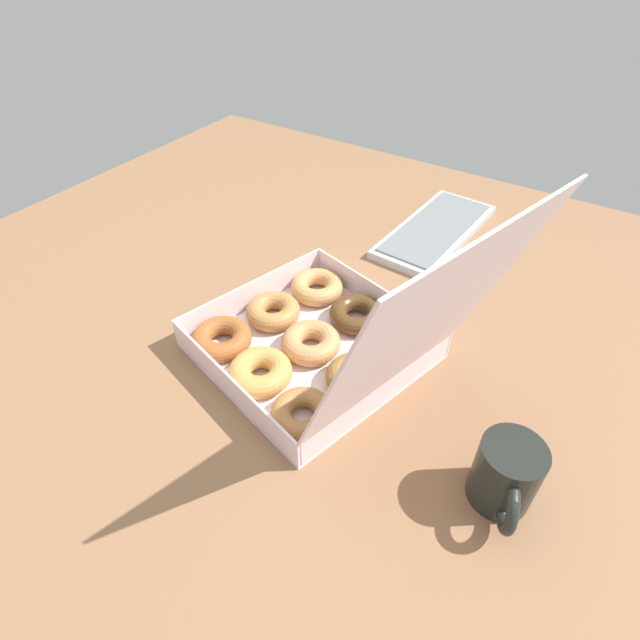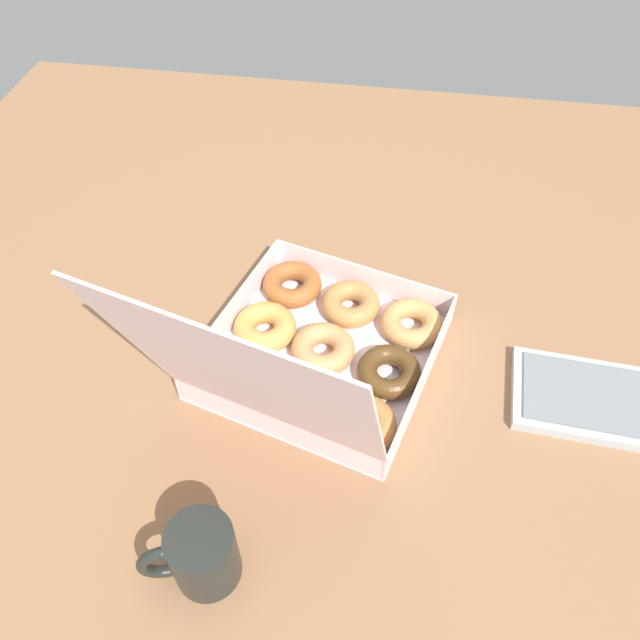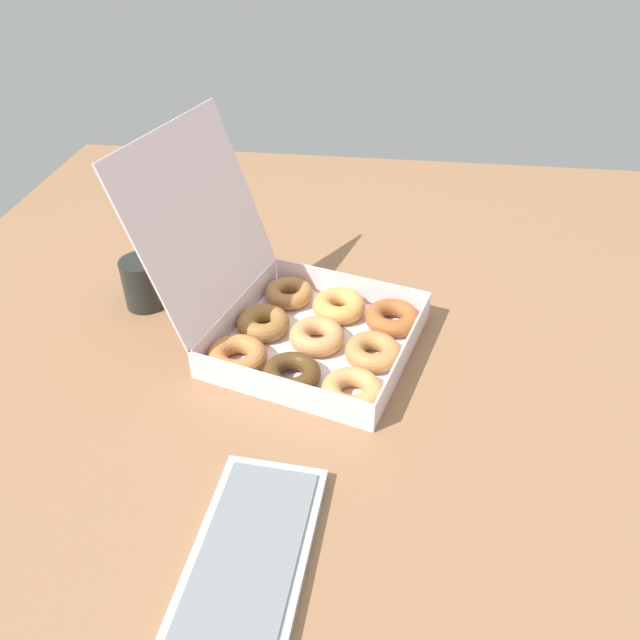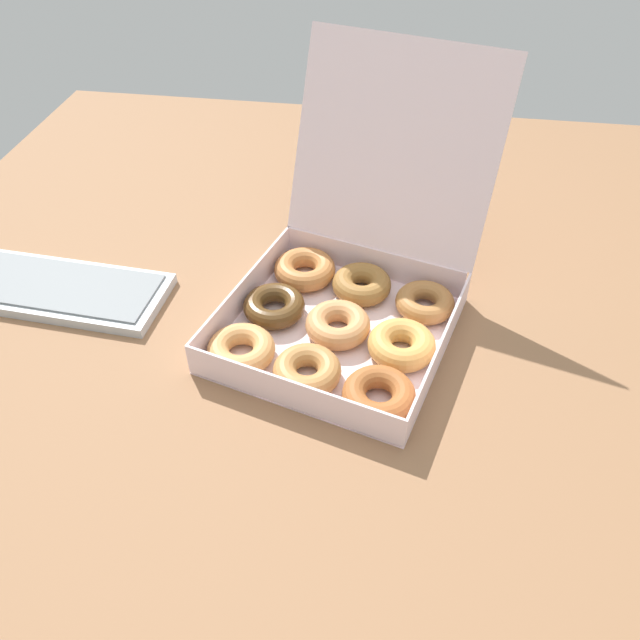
# 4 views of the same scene
# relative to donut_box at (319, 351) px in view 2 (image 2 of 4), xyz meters

# --- Properties ---
(ground_plane) EXTENTS (1.80, 1.80, 0.02)m
(ground_plane) POSITION_rel_donut_box_xyz_m (0.04, -0.04, -0.05)
(ground_plane) COLOR #926645
(donut_box) EXTENTS (0.46, 0.54, 0.39)m
(donut_box) POSITION_rel_donut_box_xyz_m (0.00, 0.00, 0.00)
(donut_box) COLOR white
(donut_box) RESTS_ON ground_plane
(keyboard) EXTENTS (0.38, 0.18, 0.02)m
(keyboard) POSITION_rel_donut_box_xyz_m (-0.50, 0.01, -0.03)
(keyboard) COLOR #B5BEC3
(keyboard) RESTS_ON ground_plane
(coffee_mug) EXTENTS (0.12, 0.09, 0.10)m
(coffee_mug) POSITION_rel_donut_box_xyz_m (0.09, 0.35, 0.01)
(coffee_mug) COLOR #222623
(coffee_mug) RESTS_ON ground_plane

